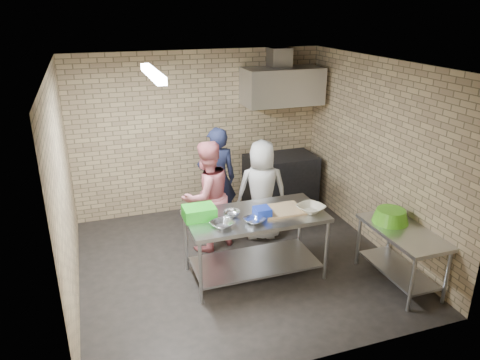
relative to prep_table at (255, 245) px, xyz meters
name	(u,v)px	position (x,y,z in m)	size (l,w,h in m)	color
floor	(238,263)	(-0.12, 0.34, -0.44)	(4.20, 4.20, 0.00)	black
ceiling	(237,64)	(-0.12, 0.34, 2.26)	(4.20, 4.20, 0.00)	black
back_wall	(200,133)	(-0.12, 2.34, 0.91)	(4.20, 0.06, 2.70)	tan
front_wall	(309,245)	(-0.12, -1.66, 0.91)	(4.20, 0.06, 2.70)	tan
left_wall	(64,192)	(-2.22, 0.34, 0.91)	(0.06, 4.00, 2.70)	tan
right_wall	(377,155)	(1.98, 0.34, 0.91)	(0.06, 4.00, 2.70)	tan
prep_table	(255,245)	(0.00, 0.00, 0.00)	(1.76, 0.88, 0.88)	#AAADB1
side_counter	(400,256)	(1.68, -0.76, -0.06)	(0.60, 1.20, 0.75)	silver
stove	(280,181)	(1.23, 1.99, 0.01)	(1.20, 0.70, 0.90)	black
range_hood	(282,86)	(1.23, 2.04, 1.66)	(1.30, 0.60, 0.60)	silver
hood_duct	(280,57)	(1.23, 2.19, 2.11)	(0.35, 0.30, 0.30)	#A5A8AD
wall_shelf	(294,94)	(1.53, 2.23, 1.48)	(0.80, 0.20, 0.04)	#3F2B19
fluorescent_fixture	(153,73)	(-1.12, 0.34, 2.20)	(0.10, 1.25, 0.08)	white
green_crate	(199,213)	(-0.70, 0.12, 0.52)	(0.39, 0.29, 0.16)	green
blue_tub	(262,212)	(0.05, -0.10, 0.50)	(0.20, 0.20, 0.13)	#1731AF
cutting_board	(282,210)	(0.35, -0.02, 0.45)	(0.54, 0.41, 0.03)	tan
mixing_bowl_a	(222,224)	(-0.50, -0.20, 0.47)	(0.27, 0.27, 0.07)	#B7BABF
mixing_bowl_b	(232,214)	(-0.30, 0.05, 0.47)	(0.21, 0.21, 0.07)	silver
mixing_bowl_c	(254,221)	(-0.10, -0.22, 0.47)	(0.25, 0.25, 0.06)	#B2B4B9
ceramic_bowl	(311,209)	(0.70, -0.15, 0.48)	(0.34, 0.34, 0.08)	beige
green_basin	(391,216)	(1.66, -0.51, 0.40)	(0.46, 0.46, 0.17)	#59C626
bottle_red	(280,88)	(1.28, 2.23, 1.59)	(0.07, 0.07, 0.18)	#B22619
bottle_green	(302,88)	(1.68, 2.23, 1.58)	(0.06, 0.06, 0.15)	green
man_navy	(217,180)	(-0.09, 1.45, 0.39)	(0.61, 0.40, 1.66)	#151736
woman_pink	(207,196)	(-0.39, 0.92, 0.37)	(0.79, 0.61, 1.62)	#D87279
woman_white	(262,190)	(0.46, 0.96, 0.33)	(0.75, 0.49, 1.54)	silver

